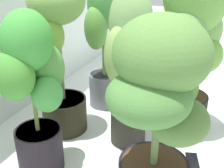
% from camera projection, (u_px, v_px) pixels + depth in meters
% --- Properties ---
extents(ground_plane, '(8.00, 8.00, 0.00)m').
position_uv_depth(ground_plane, '(148.00, 148.00, 1.51)').
color(ground_plane, silver).
rests_on(ground_plane, ground).
extents(potted_plant_center, '(0.31, 0.28, 0.80)m').
position_uv_depth(potted_plant_center, '(128.00, 58.00, 1.36)').
color(potted_plant_center, '#2B2821').
rests_on(potted_plant_center, ground).
extents(potted_plant_back_left, '(0.35, 0.27, 0.73)m').
position_uv_depth(potted_plant_back_left, '(34.00, 89.00, 1.21)').
color(potted_plant_back_left, black).
rests_on(potted_plant_back_left, ground).
extents(potted_plant_front_right, '(0.44, 0.40, 0.92)m').
position_uv_depth(potted_plant_front_right, '(193.00, 33.00, 1.46)').
color(potted_plant_front_right, black).
rests_on(potted_plant_front_right, ground).
extents(potted_plant_front_left, '(0.47, 0.41, 0.75)m').
position_uv_depth(potted_plant_front_left, '(160.00, 103.00, 1.01)').
color(potted_plant_front_left, black).
rests_on(potted_plant_front_left, ground).
extents(potted_plant_back_center, '(0.38, 0.38, 0.82)m').
position_uv_depth(potted_plant_back_center, '(58.00, 49.00, 1.47)').
color(potted_plant_back_center, '#2B2717').
rests_on(potted_plant_back_center, ground).
extents(potted_plant_back_right, '(0.26, 0.25, 0.80)m').
position_uv_depth(potted_plant_back_right, '(103.00, 42.00, 1.75)').
color(potted_plant_back_right, slate).
rests_on(potted_plant_back_right, ground).
extents(cell_phone, '(0.16, 0.11, 0.01)m').
position_uv_depth(cell_phone, '(192.00, 161.00, 1.41)').
color(cell_phone, white).
rests_on(cell_phone, ground).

